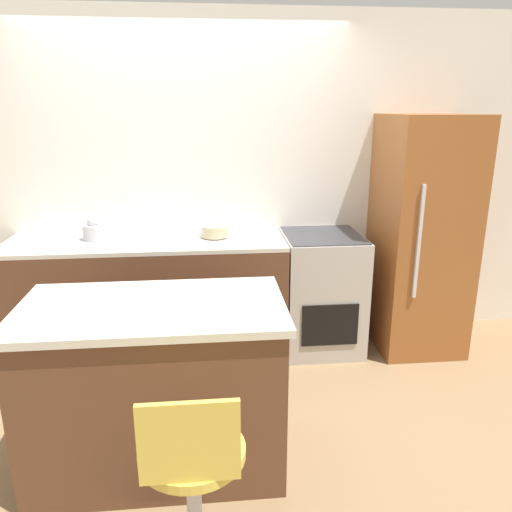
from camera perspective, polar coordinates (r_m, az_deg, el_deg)
name	(u,v)px	position (r m, az deg, el deg)	size (l,w,h in m)	color
ground_plane	(191,372)	(3.82, -7.42, -13.03)	(14.00, 14.00, 0.00)	#8E704C
wall_back	(187,183)	(4.06, -7.89, 8.27)	(8.00, 0.06, 2.60)	white
back_counter	(149,298)	(3.95, -12.08, -4.74)	(2.07, 0.65, 0.94)	brown
kitchen_island	(157,386)	(2.78, -11.27, -14.33)	(1.35, 0.74, 0.93)	brown
oven_range	(321,292)	(4.03, 7.42, -4.06)	(0.61, 0.66, 0.94)	#B7B2A8
refrigerator	(421,236)	(4.11, 18.29, 2.23)	(0.64, 0.73, 1.83)	#995628
stool_chair	(193,490)	(2.14, -7.17, -25.00)	(0.41, 0.41, 0.95)	#B7B7BC
kettle	(94,230)	(3.89, -18.08, 2.84)	(0.16, 0.16, 0.19)	silver
mixing_bowl	(215,231)	(3.80, -4.74, 2.87)	(0.20, 0.20, 0.09)	#C1B28E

